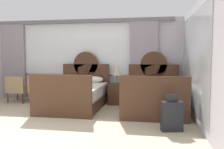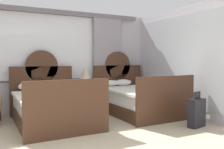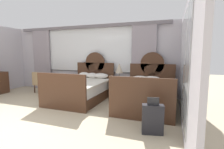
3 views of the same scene
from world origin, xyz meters
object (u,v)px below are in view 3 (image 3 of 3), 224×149
object	(u,v)px
armchair_by_window_centre	(43,81)
table_lamp_on_nightstand	(119,68)
bed_near_window	(82,89)
armchair_by_window_left	(58,82)
suitcase_on_floor	(153,119)
bed_near_mirror	(147,95)
nightstand_between_beds	(119,89)
book_on_nightstand	(117,80)

from	to	relation	value
armchair_by_window_centre	table_lamp_on_nightstand	bearing A→B (deg)	6.09
bed_near_window	armchair_by_window_left	xyz separation A→B (m)	(-1.31, 0.43, 0.08)
table_lamp_on_nightstand	suitcase_on_floor	world-z (taller)	table_lamp_on_nightstand
bed_near_mirror	nightstand_between_beds	size ratio (longest dim) A/B	3.54
nightstand_between_beds	book_on_nightstand	xyz separation A→B (m)	(-0.06, -0.10, 0.33)
armchair_by_window_centre	book_on_nightstand	bearing A→B (deg)	3.05
nightstand_between_beds	suitcase_on_floor	distance (m)	2.79
bed_near_window	nightstand_between_beds	distance (m)	1.30
bed_near_window	suitcase_on_floor	distance (m)	3.05
nightstand_between_beds	bed_near_window	bearing A→B (deg)	-147.41
bed_near_mirror	book_on_nightstand	bearing A→B (deg)	152.14
nightstand_between_beds	armchair_by_window_centre	world-z (taller)	armchair_by_window_centre
nightstand_between_beds	table_lamp_on_nightstand	distance (m)	0.74
book_on_nightstand	armchair_by_window_left	size ratio (longest dim) A/B	0.31
bed_near_window	book_on_nightstand	size ratio (longest dim) A/B	8.61
nightstand_between_beds	bed_near_mirror	bearing A→B (deg)	-33.02
table_lamp_on_nightstand	book_on_nightstand	world-z (taller)	table_lamp_on_nightstand
bed_near_window	armchair_by_window_centre	world-z (taller)	bed_near_window
bed_near_mirror	table_lamp_on_nightstand	size ratio (longest dim) A/B	3.71
suitcase_on_floor	armchair_by_window_centre	bearing A→B (deg)	155.22
bed_near_window	armchair_by_window_left	size ratio (longest dim) A/B	2.68
table_lamp_on_nightstand	book_on_nightstand	distance (m)	0.44
bed_near_window	table_lamp_on_nightstand	world-z (taller)	bed_near_window
armchair_by_window_centre	suitcase_on_floor	world-z (taller)	armchair_by_window_centre
bed_near_mirror	armchair_by_window_centre	distance (m)	4.29
armchair_by_window_left	table_lamp_on_nightstand	bearing A→B (deg)	8.00
book_on_nightstand	suitcase_on_floor	bearing A→B (deg)	-56.91
book_on_nightstand	armchair_by_window_left	xyz separation A→B (m)	(-2.35, -0.17, -0.19)
book_on_nightstand	armchair_by_window_centre	xyz separation A→B (m)	(-3.11, -0.17, -0.19)
bed_near_window	nightstand_between_beds	xyz separation A→B (m)	(1.10, 0.70, -0.05)
nightstand_between_beds	suitcase_on_floor	size ratio (longest dim) A/B	0.86
armchair_by_window_left	suitcase_on_floor	bearing A→B (deg)	-28.97
nightstand_between_beds	book_on_nightstand	world-z (taller)	book_on_nightstand
book_on_nightstand	suitcase_on_floor	distance (m)	2.76
bed_near_mirror	nightstand_between_beds	bearing A→B (deg)	146.98
suitcase_on_floor	armchair_by_window_left	bearing A→B (deg)	151.03
table_lamp_on_nightstand	nightstand_between_beds	bearing A→B (deg)	-72.56
armchair_by_window_centre	bed_near_mirror	bearing A→B (deg)	-5.91
bed_near_window	bed_near_mirror	distance (m)	2.19
armchair_by_window_centre	suitcase_on_floor	bearing A→B (deg)	-24.78
bed_near_window	nightstand_between_beds	world-z (taller)	bed_near_window
book_on_nightstand	suitcase_on_floor	xyz separation A→B (m)	(1.49, -2.29, -0.35)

